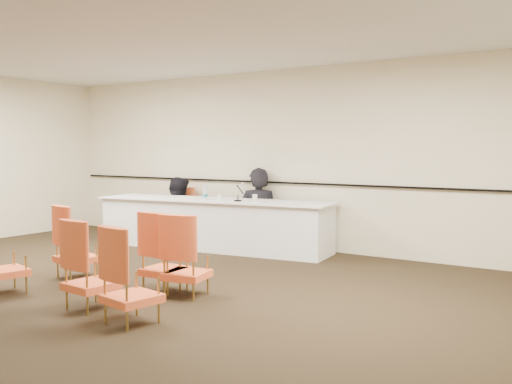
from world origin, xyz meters
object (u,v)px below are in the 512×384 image
panel_table (213,224)px  aud_chair_front_right (186,255)px  panelist_main (258,223)px  aud_chair_back_left (4,253)px  panelist_second (178,223)px  aud_chair_back_mid (91,264)px  panelist_second_chair (178,214)px  drinking_glass (220,197)px  panelist_main_chair (258,218)px  coffee_cup (255,198)px  aud_chair_front_mid (165,252)px  water_bottle (205,193)px  aud_chair_front_left (76,241)px  aud_chair_back_right (132,275)px  microphone (238,192)px

panel_table → aud_chair_front_right: bearing=-65.4°
panelist_main → aud_chair_back_left: bearing=56.7°
panelist_main → panelist_second: bearing=-17.0°
aud_chair_front_right → aud_chair_back_mid: 1.06m
aud_chair_back_left → aud_chair_back_mid: 1.36m
aud_chair_back_left → aud_chair_back_mid: bearing=18.4°
aud_chair_back_mid → panelist_second_chair: bearing=125.1°
panelist_main → panelist_second: (-1.64, -0.22, -0.09)m
drinking_glass → aud_chair_back_left: (-0.39, -3.61, -0.40)m
aud_chair_front_right → panelist_main_chair: bearing=97.1°
coffee_cup → aud_chair_front_mid: (0.46, -2.59, -0.41)m
water_bottle → aud_chair_front_right: size_ratio=0.25×
panelist_main → aud_chair_front_left: (-0.62, -3.36, 0.08)m
panelist_main_chair → aud_chair_front_right: (1.19, -3.30, 0.00)m
aud_chair_back_mid → aud_chair_back_right: bearing=-5.3°
drinking_glass → aud_chair_front_mid: size_ratio=0.11×
coffee_cup → aud_chair_front_left: 2.88m
coffee_cup → aud_chair_back_mid: 3.59m
aud_chair_back_left → aud_chair_back_right: (2.08, -0.01, 0.00)m
panelist_main_chair → coffee_cup: bearing=-68.5°
panelist_main → aud_chair_back_mid: bearing=74.6°
panelist_main_chair → panelist_second: (-1.64, -0.22, -0.18)m
panelist_second_chair → drinking_glass: bearing=-28.9°
panelist_second → aud_chair_back_right: (3.06, -4.15, 0.18)m
panelist_main → panelist_second_chair: panelist_main is taller
aud_chair_front_mid → aud_chair_back_mid: (-0.16, -0.96, 0.00)m
aud_chair_back_right → panelist_second_chair: bearing=135.8°
panelist_second_chair → aud_chair_back_right: size_ratio=1.00×
drinking_glass → coffee_cup: bearing=5.6°
panel_table → aud_chair_back_mid: 3.76m
panelist_second → panelist_second_chair: 0.18m
panelist_second → drinking_glass: 1.58m
microphone → coffee_cup: 0.33m
coffee_cup → aud_chair_back_mid: bearing=-85.1°
panelist_second → coffee_cup: size_ratio=13.79×
panel_table → panelist_main: panelist_main is taller
panelist_main_chair → aud_chair_back_mid: 4.29m
microphone → coffee_cup: (0.31, 0.02, -0.09)m
panelist_second → aud_chair_back_mid: size_ratio=1.80×
panelist_second_chair → coffee_cup: size_ratio=7.67×
microphone → aud_chair_front_left: size_ratio=0.32×
water_bottle → coffee_cup: water_bottle is taller
microphone → aud_chair_back_mid: bearing=-86.2°
panelist_main → aud_chair_front_mid: bearing=79.8°
aud_chair_front_mid → aud_chair_front_left: bearing=-179.8°
aud_chair_front_mid → aud_chair_front_right: same height
drinking_glass → water_bottle: bearing=-177.8°
coffee_cup → aud_chair_front_left: (-1.00, -2.67, -0.41)m
water_bottle → aud_chair_back_right: 4.14m
panel_table → drinking_glass: 0.51m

